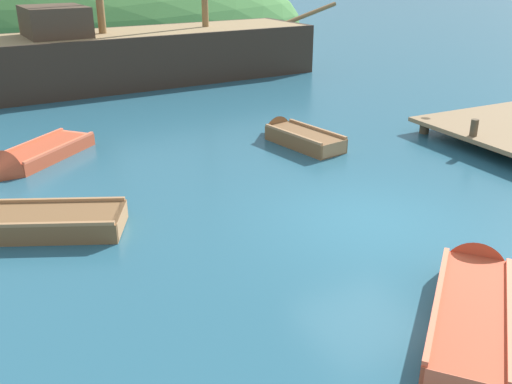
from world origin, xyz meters
The scene contains 6 objects.
ground_plane centered at (0.00, 0.00, 0.00)m, with size 120.00×120.00×0.00m, color #285B70.
sailing_ship centered at (0.26, 15.42, 0.81)m, with size 16.46×4.83×12.84m.
rowboat_far centered at (-6.33, 2.63, 0.14)m, with size 3.76×2.52×1.13m.
rowboat_outer_right centered at (-5.63, 6.56, 0.10)m, with size 3.27×3.13×1.04m.
rowboat_near_dock centered at (-0.53, -3.15, 0.14)m, with size 3.56×3.29×0.97m.
rowboat_outer_left centered at (1.28, 5.12, 0.14)m, with size 1.48×3.06×0.93m.
Camera 1 is at (-6.59, -8.06, 4.86)m, focal length 39.64 mm.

